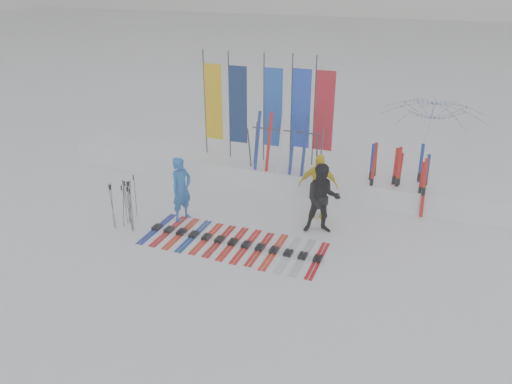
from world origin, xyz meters
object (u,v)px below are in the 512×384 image
at_px(person_black, 322,199).
at_px(person_yellow, 318,186).
at_px(ski_rack, 285,144).
at_px(tent_canopy, 428,144).
at_px(person_blue, 181,189).
at_px(ski_row, 233,243).

relative_size(person_black, person_yellow, 1.03).
height_order(person_yellow, ski_rack, ski_rack).
bearing_deg(person_black, tent_canopy, 41.64).
height_order(person_blue, ski_rack, ski_rack).
distance_m(person_blue, person_yellow, 3.49).
relative_size(person_blue, person_black, 0.95).
xyz_separation_m(ski_row, ski_rack, (0.13, 3.52, 1.35)).
bearing_deg(tent_canopy, ski_rack, -157.56).
bearing_deg(person_black, person_yellow, 92.92).
height_order(person_black, ski_rack, ski_rack).
height_order(person_black, person_yellow, person_black).
relative_size(person_blue, ski_row, 0.39).
distance_m(person_yellow, tent_canopy, 3.87).
relative_size(person_yellow, ski_rack, 0.84).
bearing_deg(ski_row, tent_canopy, 52.30).
xyz_separation_m(tent_canopy, ski_row, (-3.93, -5.09, -1.31)).
bearing_deg(person_blue, ski_row, -95.34).
bearing_deg(person_yellow, person_black, -80.70).
distance_m(person_blue, ski_row, 2.04).
xyz_separation_m(person_blue, person_yellow, (3.19, 1.41, 0.01)).
bearing_deg(person_blue, person_yellow, -48.51).
xyz_separation_m(person_yellow, ski_row, (-1.47, -2.14, -0.82)).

